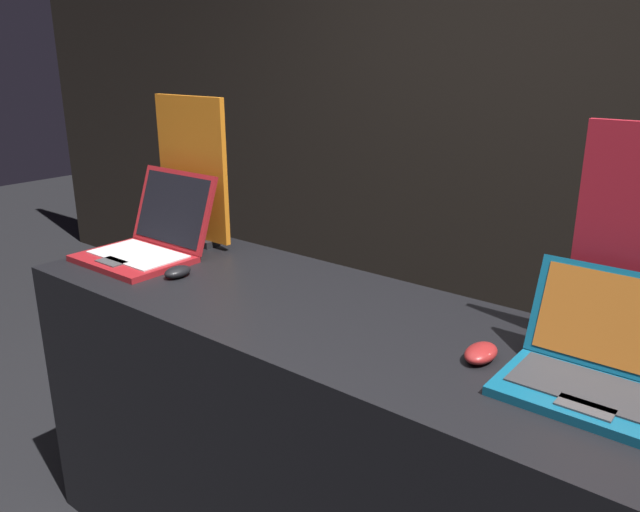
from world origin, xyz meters
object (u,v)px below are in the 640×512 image
Objects in this scene: mouse_front at (178,272)px; mouse_back at (481,353)px; laptop_front at (149,239)px; laptop_back at (606,367)px; promo_stand_front at (193,175)px.

mouse_back reaches higher than mouse_front.
laptop_front reaches higher than laptop_back.
mouse_back is at bearing -9.88° from promo_stand_front.
promo_stand_front reaches higher than mouse_front.
mouse_back is (1.22, -0.00, -0.05)m from laptop_front.
laptop_front is 3.47× the size of mouse_back.
mouse_front is 0.44m from promo_stand_front.
laptop_back is at bearing 4.59° from mouse_front.
mouse_front is 1.25m from laptop_back.
laptop_front is 1.22m from mouse_back.
mouse_front is 0.87× the size of mouse_back.
promo_stand_front is 4.94× the size of mouse_back.
mouse_front is at bearing -175.88° from mouse_back.
laptop_back is (1.48, -0.18, -0.20)m from promo_stand_front.
promo_stand_front is 1.50m from laptop_back.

